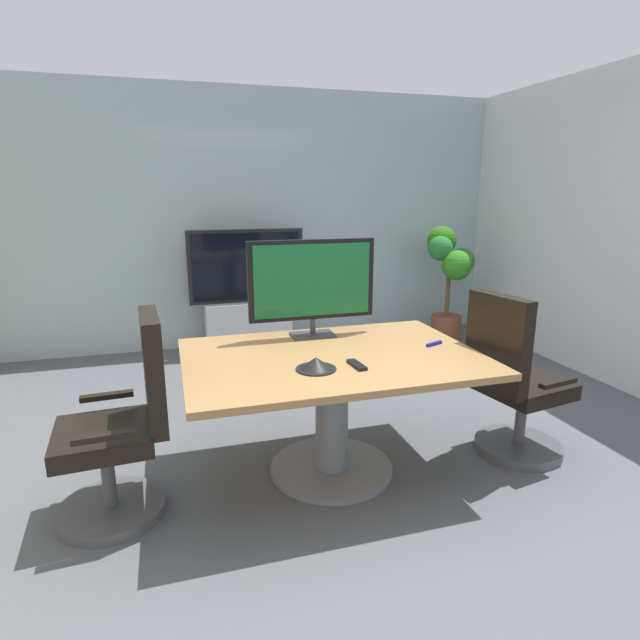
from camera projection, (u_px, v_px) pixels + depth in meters
The scene contains 11 objects.
ground_plane at pixel (344, 489), 2.99m from camera, with size 7.33×7.33×0.00m, color #515459.
wall_back_glass_partition at pixel (250, 221), 5.59m from camera, with size 5.74×0.10×2.75m, color #9EB2B7.
conference_table at pixel (332, 387), 3.06m from camera, with size 1.72×1.19×0.76m.
office_chair_left at pixel (124, 434), 2.67m from camera, with size 0.61×0.59×1.09m.
office_chair_right at pixel (513, 390), 3.27m from camera, with size 0.63×0.61×1.09m.
tv_monitor at pixel (312, 283), 3.31m from camera, with size 0.84×0.18×0.64m.
wall_display_unit at pixel (248, 311), 5.46m from camera, with size 1.20×0.36×1.31m.
potted_plant at pixel (449, 271), 5.76m from camera, with size 0.58×0.64×1.30m.
conference_phone at pixel (316, 364), 2.74m from camera, with size 0.22×0.22×0.07m.
remote_control at pixel (357, 365), 2.80m from camera, with size 0.05×0.17×0.02m, color black.
whiteboard_marker at pixel (434, 344), 3.18m from camera, with size 0.13×0.02×0.02m, color #1919A5.
Camera 1 is at (-0.90, -2.50, 1.70)m, focal length 28.66 mm.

